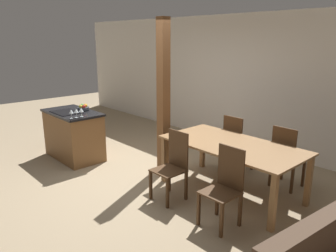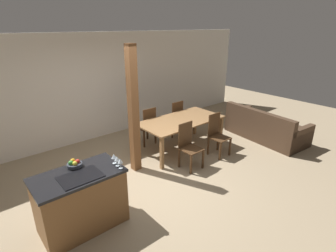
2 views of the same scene
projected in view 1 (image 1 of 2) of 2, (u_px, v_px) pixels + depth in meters
The scene contains 13 objects.
ground_plane at pixel (135, 176), 5.44m from camera, with size 16.00×16.00×0.00m, color #9E896B.
wall_back at pixel (237, 81), 6.85m from camera, with size 11.20×0.08×2.70m.
kitchen_island at pixel (74, 135), 6.18m from camera, with size 1.24×0.70×0.91m.
fruit_bowl at pixel (83, 108), 6.16m from camera, with size 0.22×0.22×0.11m.
wine_glass_near at pixel (71, 112), 5.47m from camera, with size 0.08×0.08×0.16m.
wine_glass_middle at pixel (76, 111), 5.53m from camera, with size 0.08×0.08×0.16m.
wine_glass_far at pixel (81, 110), 5.59m from camera, with size 0.08×0.08×0.16m.
dining_table at pixel (232, 149), 4.70m from camera, with size 2.03×1.04×0.76m.
dining_chair_near_left at pixel (173, 165), 4.59m from camera, with size 0.40×0.40×0.97m.
dining_chair_near_right at pixel (224, 186), 3.94m from camera, with size 0.40×0.40×0.97m.
dining_chair_far_left at pixel (236, 143), 5.55m from camera, with size 0.40×0.40×0.97m.
dining_chair_far_right at pixel (286, 157), 4.90m from camera, with size 0.40×0.40×0.97m.
timber_post at pixel (163, 97), 5.46m from camera, with size 0.17×0.17×2.55m.
Camera 1 is at (4.09, -2.98, 2.23)m, focal length 35.00 mm.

